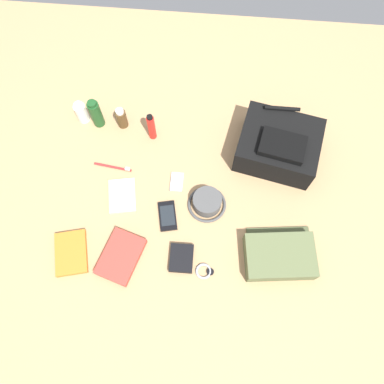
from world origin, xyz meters
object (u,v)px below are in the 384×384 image
object	(u,v)px
toiletry_pouch	(280,255)
media_player	(177,182)
backpack	(278,145)
shampoo_bottle	(96,114)
wallet	(181,258)
travel_guidebook	(121,257)
cell_phone	(168,216)
wristwatch	(204,271)
sunscreen_spray	(151,127)
paperback_novel	(71,253)
cologne_bottle	(122,118)
toothbrush	(115,167)
toothpaste_tube	(82,112)
bucket_hat	(207,202)
notepad	(122,196)

from	to	relation	value
toiletry_pouch	media_player	distance (m)	0.51
backpack	shampoo_bottle	size ratio (longest dim) A/B	2.39
wallet	travel_guidebook	bearing A→B (deg)	-177.28
cell_phone	wristwatch	bearing A→B (deg)	-51.70
sunscreen_spray	paperback_novel	distance (m)	0.61
cologne_bottle	wristwatch	world-z (taller)	cologne_bottle
sunscreen_spray	wallet	size ratio (longest dim) A/B	1.43
shampoo_bottle	toothbrush	xyz separation A→B (m)	(0.11, -0.22, -0.07)
toothpaste_tube	shampoo_bottle	xyz separation A→B (m)	(0.07, -0.01, 0.02)
media_player	toothbrush	xyz separation A→B (m)	(-0.27, 0.04, 0.00)
toothbrush	bucket_hat	bearing A→B (deg)	-18.35
backpack	toiletry_pouch	bearing A→B (deg)	-88.24
bucket_hat	paperback_novel	bearing A→B (deg)	-154.09
toiletry_pouch	shampoo_bottle	distance (m)	0.97
bucket_hat	notepad	size ratio (longest dim) A/B	1.06
toothbrush	backpack	bearing A→B (deg)	10.65
media_player	wristwatch	size ratio (longest dim) A/B	1.19
toiletry_pouch	notepad	world-z (taller)	toiletry_pouch
backpack	cologne_bottle	world-z (taller)	backpack
toothpaste_tube	wristwatch	xyz separation A→B (m)	(0.59, -0.64, -0.05)
bucket_hat	travel_guidebook	size ratio (longest dim) A/B	0.70
travel_guidebook	cell_phone	size ratio (longest dim) A/B	1.67
notepad	toiletry_pouch	bearing A→B (deg)	-28.17
travel_guidebook	toothbrush	bearing A→B (deg)	102.78
shampoo_bottle	sunscreen_spray	world-z (taller)	sunscreen_spray
toiletry_pouch	paperback_novel	distance (m)	0.81
travel_guidebook	notepad	world-z (taller)	travel_guidebook
shampoo_bottle	notepad	world-z (taller)	shampoo_bottle
shampoo_bottle	wallet	world-z (taller)	shampoo_bottle
media_player	toothbrush	distance (m)	0.27
backpack	shampoo_bottle	bearing A→B (deg)	173.63
cologne_bottle	sunscreen_spray	bearing A→B (deg)	-18.81
toothbrush	notepad	world-z (taller)	toothbrush
cell_phone	wallet	xyz separation A→B (m)	(0.07, -0.17, 0.01)
toiletry_pouch	bucket_hat	bearing A→B (deg)	146.29
cologne_bottle	paperback_novel	distance (m)	0.61
cologne_bottle	paperback_novel	bearing A→B (deg)	-100.55
paperback_novel	media_player	distance (m)	0.51
shampoo_bottle	media_player	xyz separation A→B (m)	(0.38, -0.26, -0.07)
wallet	paperback_novel	bearing A→B (deg)	-178.79
paperback_novel	travel_guidebook	bearing A→B (deg)	0.37
toiletry_pouch	toothbrush	distance (m)	0.77
bucket_hat	media_player	distance (m)	0.16
cell_phone	toiletry_pouch	bearing A→B (deg)	-16.26
paperback_novel	cell_phone	size ratio (longest dim) A/B	1.44
bucket_hat	paperback_novel	distance (m)	0.57
paperback_novel	wristwatch	distance (m)	0.52
toiletry_pouch	shampoo_bottle	size ratio (longest dim) A/B	1.80
bucket_hat	media_player	xyz separation A→B (m)	(-0.13, 0.09, -0.02)
cologne_bottle	toothbrush	bearing A→B (deg)	-90.62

